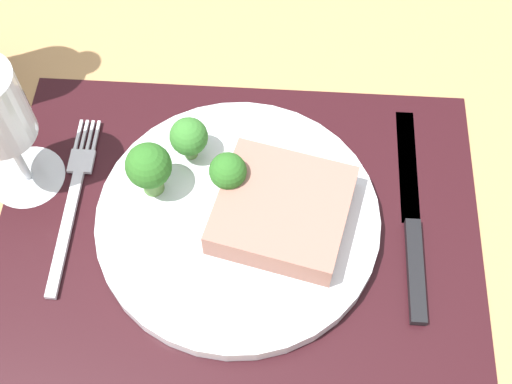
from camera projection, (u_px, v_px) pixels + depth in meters
ground_plane at (239, 232)px, 64.89cm from camera, size 140.00×110.00×3.00cm
placemat at (238, 224)px, 63.46cm from camera, size 45.04×32.61×0.30cm
plate at (238, 220)px, 62.64cm from camera, size 26.10×26.10×1.60cm
steak at (282, 212)px, 60.45cm from camera, size 13.59×13.19×2.98cm
broccoli_near_steak at (149, 167)px, 60.33cm from camera, size 4.19×4.19×5.97cm
broccoli_front_edge at (228, 172)px, 60.37cm from camera, size 3.40×3.40×5.24cm
broccoli_center at (189, 137)px, 62.86cm from camera, size 3.61×3.61×4.79cm
fork at (73, 200)px, 64.33cm from camera, size 2.40×19.20×0.50cm
knife at (412, 227)px, 62.84cm from camera, size 1.80×23.00×0.80cm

